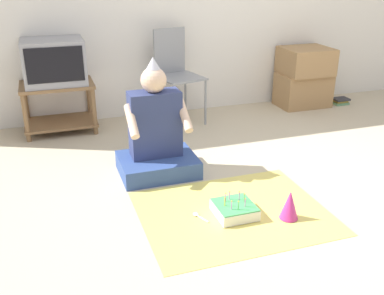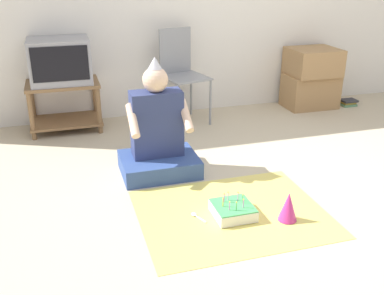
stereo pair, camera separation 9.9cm
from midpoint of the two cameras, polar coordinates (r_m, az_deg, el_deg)
ground_plane at (r=3.37m, az=13.92°, el=-5.93°), size 16.00×16.00×0.00m
tv_stand at (r=4.61m, az=-15.29°, el=5.66°), size 0.69×0.48×0.48m
tv at (r=4.51m, az=-15.83°, el=10.56°), size 0.56×0.46×0.42m
folding_chair at (r=4.66m, az=-0.82°, el=9.93°), size 0.50×0.52×0.94m
cardboard_box_stack at (r=5.34m, az=15.45°, el=8.56°), size 0.58×0.47×0.67m
book_pile at (r=5.60m, az=19.69°, el=5.39°), size 0.19×0.15×0.07m
person_seated at (r=3.52m, az=-3.56°, el=1.25°), size 0.60×0.47×0.92m
party_cloth at (r=3.07m, az=6.03°, el=-8.29°), size 1.24×1.00×0.01m
birthday_cake at (r=3.02m, az=6.17°, el=-7.92°), size 0.26×0.26×0.14m
party_hat_blue at (r=3.00m, az=13.07°, el=-7.30°), size 0.12×0.12×0.20m
plastic_spoon_near at (r=3.01m, az=1.40°, el=-8.61°), size 0.07×0.14×0.01m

